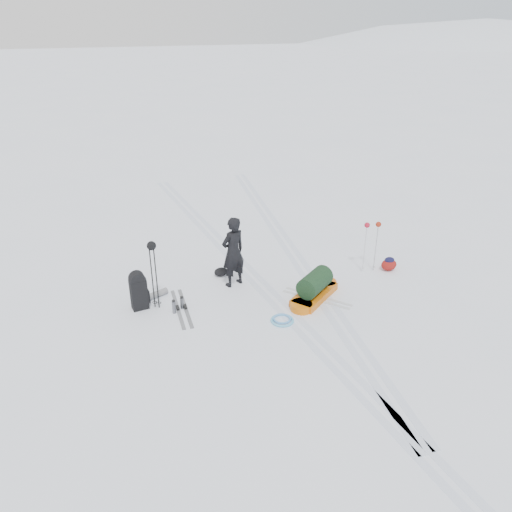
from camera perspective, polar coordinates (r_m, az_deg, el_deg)
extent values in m
plane|color=white|center=(11.06, 1.57, -4.41)|extent=(200.00, 200.00, 0.00)
ellipsoid|color=white|center=(158.21, 19.55, -6.50)|extent=(256.00, 192.00, 160.00)
cube|color=silver|center=(11.02, 0.99, -4.50)|extent=(1.40, 17.97, 0.01)
cube|color=silver|center=(11.10, 2.14, -4.28)|extent=(1.40, 17.97, 0.01)
cube|color=silver|center=(13.14, 3.45, 0.71)|extent=(2.09, 13.88, 0.01)
cube|color=silver|center=(13.23, 4.40, 0.87)|extent=(2.09, 13.88, 0.01)
imported|color=black|center=(11.09, -2.63, 0.46)|extent=(0.70, 0.58, 1.65)
cube|color=#CB5F0B|center=(10.96, 6.66, -4.42)|extent=(1.34, 1.17, 0.16)
cylinder|color=#E25F0D|center=(11.42, 8.01, -3.18)|extent=(0.65, 0.65, 0.16)
cylinder|color=#D5660C|center=(10.51, 5.19, -5.77)|extent=(0.65, 0.65, 0.16)
cylinder|color=black|center=(10.81, 6.74, -2.99)|extent=(0.96, 0.87, 0.47)
cube|color=black|center=(10.68, -13.23, -4.28)|extent=(0.36, 0.27, 0.67)
cylinder|color=black|center=(10.51, -13.42, -2.61)|extent=(0.35, 0.26, 0.32)
cube|color=black|center=(10.77, -12.32, -4.49)|extent=(0.09, 0.18, 0.29)
cylinder|color=slate|center=(11.13, -11.32, -4.32)|extent=(0.54, 0.32, 0.14)
cylinder|color=black|center=(10.48, -11.78, -2.43)|extent=(0.03, 0.03, 1.41)
cylinder|color=black|center=(10.44, -11.32, -2.49)|extent=(0.03, 0.03, 1.41)
torus|color=black|center=(10.77, -11.50, -5.21)|extent=(0.13, 0.13, 0.01)
torus|color=black|center=(10.73, -11.04, -5.29)|extent=(0.13, 0.13, 0.01)
sphere|color=black|center=(10.14, -11.86, 1.16)|extent=(0.19, 0.19, 0.19)
cylinder|color=silver|center=(12.05, 12.31, 0.79)|extent=(0.02, 0.02, 1.18)
cylinder|color=#ABAEB2|center=(12.15, 13.52, 0.87)|extent=(0.02, 0.02, 1.18)
torus|color=#B2B6BA|center=(12.27, 12.09, -1.33)|extent=(0.09, 0.09, 0.01)
torus|color=#A4A6AB|center=(12.37, 13.29, -1.23)|extent=(0.09, 0.09, 0.01)
sphere|color=maroon|center=(11.81, 12.58, 3.47)|extent=(0.13, 0.13, 0.13)
sphere|color=maroon|center=(11.92, 13.82, 3.53)|extent=(0.13, 0.13, 0.13)
cube|color=gray|center=(10.67, -8.07, -5.88)|extent=(0.18, 1.60, 0.01)
cube|color=gray|center=(10.65, -8.92, -6.00)|extent=(0.18, 1.60, 0.01)
cube|color=black|center=(10.65, -8.08, -5.75)|extent=(0.07, 0.16, 0.04)
cube|color=black|center=(10.64, -8.93, -5.86)|extent=(0.07, 0.16, 0.04)
cube|color=silver|center=(10.92, 6.82, -4.99)|extent=(1.06, 1.26, 0.01)
cube|color=silver|center=(11.05, 7.15, -4.62)|extent=(1.06, 1.26, 0.01)
cube|color=black|center=(10.91, 6.83, -4.86)|extent=(0.15, 0.16, 0.04)
cube|color=black|center=(11.04, 7.16, -4.49)|extent=(0.15, 0.16, 0.04)
torus|color=#5CB7DF|center=(10.14, 3.02, -7.35)|extent=(0.55, 0.55, 0.05)
torus|color=#5CA1E1|center=(10.17, 2.99, -7.16)|extent=(0.43, 0.43, 0.04)
ellipsoid|color=maroon|center=(12.45, 14.94, -0.97)|extent=(0.49, 0.46, 0.28)
ellipsoid|color=black|center=(12.40, 15.01, -0.45)|extent=(0.32, 0.30, 0.14)
cylinder|color=slate|center=(10.47, -9.36, -5.80)|extent=(0.09, 0.09, 0.27)
cylinder|color=#56585E|center=(10.61, -8.45, -5.35)|extent=(0.09, 0.09, 0.25)
cylinder|color=black|center=(10.40, -9.42, -5.09)|extent=(0.08, 0.08, 0.03)
cylinder|color=black|center=(10.54, -8.50, -4.69)|extent=(0.08, 0.08, 0.03)
ellipsoid|color=black|center=(11.82, -4.03, -1.82)|extent=(0.35, 0.28, 0.20)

